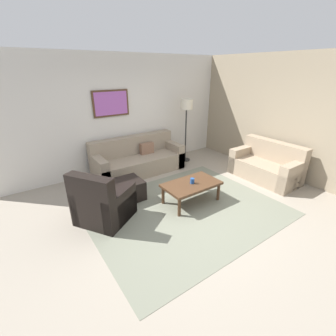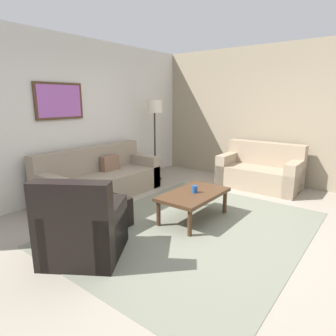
# 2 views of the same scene
# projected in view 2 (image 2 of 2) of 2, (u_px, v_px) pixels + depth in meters

# --- Properties ---
(ground_plane) EXTENTS (8.00, 8.00, 0.00)m
(ground_plane) POSITION_uv_depth(u_px,v_px,m) (192.00, 228.00, 3.96)
(ground_plane) COLOR gray
(rear_partition) EXTENTS (6.00, 0.12, 2.80)m
(rear_partition) POSITION_uv_depth(u_px,v_px,m) (72.00, 118.00, 5.17)
(rear_partition) COLOR silver
(rear_partition) RESTS_ON ground_plane
(stone_feature_panel) EXTENTS (0.12, 5.20, 2.80)m
(stone_feature_panel) POSITION_uv_depth(u_px,v_px,m) (273.00, 115.00, 5.94)
(stone_feature_panel) COLOR gray
(stone_feature_panel) RESTS_ON ground_plane
(area_rug) EXTENTS (3.43, 2.76, 0.01)m
(area_rug) POSITION_uv_depth(u_px,v_px,m) (192.00, 228.00, 3.95)
(area_rug) COLOR slate
(area_rug) RESTS_ON ground_plane
(couch_main) EXTENTS (2.25, 0.87, 0.88)m
(couch_main) POSITION_uv_depth(u_px,v_px,m) (99.00, 180.00, 5.24)
(couch_main) COLOR gray
(couch_main) RESTS_ON ground_plane
(couch_loveseat) EXTENTS (0.82, 1.53, 0.88)m
(couch_loveseat) POSITION_uv_depth(u_px,v_px,m) (261.00, 172.00, 5.78)
(couch_loveseat) COLOR gray
(couch_loveseat) RESTS_ON ground_plane
(armchair_leather) EXTENTS (1.11, 1.11, 0.95)m
(armchair_leather) POSITION_uv_depth(u_px,v_px,m) (82.00, 233.00, 3.14)
(armchair_leather) COLOR black
(armchair_leather) RESTS_ON ground_plane
(ottoman) EXTENTS (0.56, 0.56, 0.40)m
(ottoman) POSITION_uv_depth(u_px,v_px,m) (105.00, 213.00, 3.97)
(ottoman) COLOR black
(ottoman) RESTS_ON ground_plane
(coffee_table) EXTENTS (1.10, 0.64, 0.41)m
(coffee_table) POSITION_uv_depth(u_px,v_px,m) (194.00, 196.00, 4.18)
(coffee_table) COLOR #472D1C
(coffee_table) RESTS_ON ground_plane
(cup) EXTENTS (0.08, 0.08, 0.10)m
(cup) POSITION_uv_depth(u_px,v_px,m) (195.00, 189.00, 4.16)
(cup) COLOR #1E478C
(cup) RESTS_ON coffee_table
(lamp_standing) EXTENTS (0.32, 0.32, 1.71)m
(lamp_standing) POSITION_uv_depth(u_px,v_px,m) (155.00, 115.00, 6.07)
(lamp_standing) COLOR black
(lamp_standing) RESTS_ON ground_plane
(framed_artwork) EXTENTS (0.88, 0.04, 0.61)m
(framed_artwork) POSITION_uv_depth(u_px,v_px,m) (59.00, 101.00, 4.84)
(framed_artwork) COLOR #472D1C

